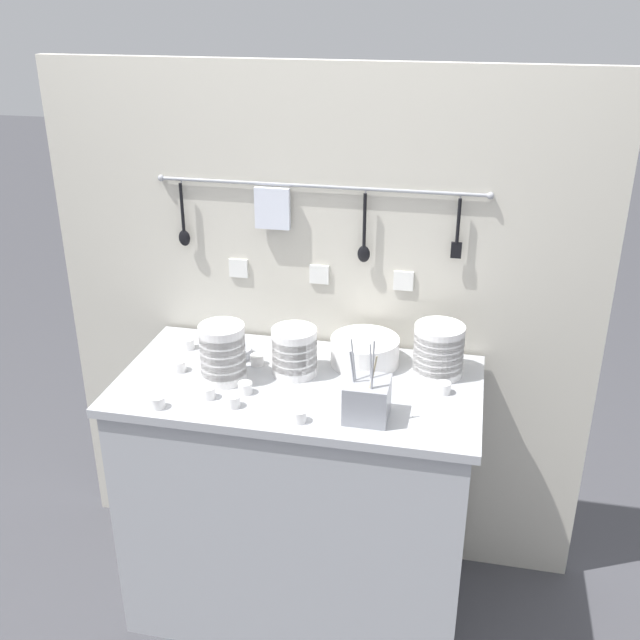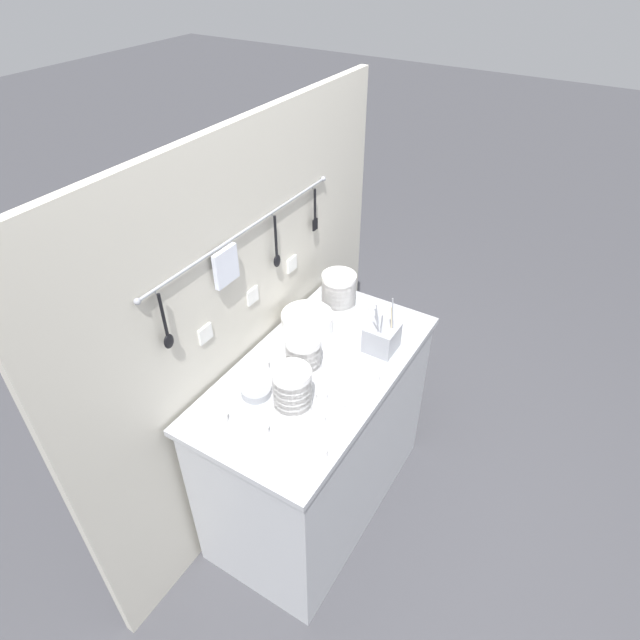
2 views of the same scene
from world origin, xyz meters
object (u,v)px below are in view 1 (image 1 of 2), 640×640
object	(u,v)px
cup_edge_far	(157,402)
bowl_stack_nested_right	(438,350)
bowl_stack_short_front	(294,351)
cutlery_caddy	(367,399)
cup_back_right	(188,343)
cup_by_caddy	(299,416)
cup_beside_plates	(208,393)
plate_stack	(365,351)
cup_mid_row	(279,347)
cup_edge_near	(245,388)
cup_front_left	(233,401)
steel_mixing_bowl	(235,352)
cup_front_right	(444,388)
cup_back_left	(179,366)
bowl_stack_wide_centre	(223,353)
cup_centre	(257,360)

from	to	relation	value
cup_edge_far	bowl_stack_nested_right	bearing A→B (deg)	26.05
bowl_stack_short_front	cutlery_caddy	xyz separation A→B (m)	(0.28, -0.23, -0.02)
cup_back_right	cup_by_caddy	bearing A→B (deg)	-38.09
cup_edge_far	cup_beside_plates	world-z (taller)	same
bowl_stack_short_front	plate_stack	world-z (taller)	bowl_stack_short_front
cup_back_right	cup_mid_row	bearing A→B (deg)	7.07
bowl_stack_short_front	cup_edge_near	bearing A→B (deg)	-126.66
cutlery_caddy	cup_front_left	distance (m)	0.42
cup_back_right	cup_front_left	xyz separation A→B (m)	(0.29, -0.36, 0.00)
plate_stack	cup_edge_near	distance (m)	0.45
plate_stack	cup_edge_near	size ratio (longest dim) A/B	5.17
steel_mixing_bowl	cup_front_left	size ratio (longest dim) A/B	2.66
bowl_stack_short_front	cup_front_right	xyz separation A→B (m)	(0.51, -0.03, -0.06)
cup_back_left	cup_mid_row	distance (m)	0.36
bowl_stack_wide_centre	cup_back_left	bearing A→B (deg)	172.04
bowl_stack_wide_centre	bowl_stack_nested_right	bearing A→B (deg)	15.35
bowl_stack_nested_right	cup_edge_far	size ratio (longest dim) A/B	3.85
steel_mixing_bowl	cup_front_right	distance (m)	0.75
steel_mixing_bowl	cup_back_left	bearing A→B (deg)	-136.45
cup_by_caddy	cup_front_left	bearing A→B (deg)	169.22
bowl_stack_short_front	cup_centre	distance (m)	0.16
cup_edge_far	cup_centre	distance (m)	0.41
bowl_stack_wide_centre	cup_centre	size ratio (longest dim) A/B	4.29
cup_beside_plates	cup_mid_row	distance (m)	0.39
steel_mixing_bowl	cup_front_right	size ratio (longest dim) A/B	2.66
cutlery_caddy	cup_front_right	xyz separation A→B (m)	(0.22, 0.20, -0.04)
bowl_stack_nested_right	plate_stack	xyz separation A→B (m)	(-0.25, 0.02, -0.04)
cup_mid_row	bowl_stack_nested_right	bearing A→B (deg)	-4.39
cup_back_right	cup_back_left	size ratio (longest dim) A/B	1.00
plate_stack	cup_edge_far	bearing A→B (deg)	-143.50
bowl_stack_wide_centre	cup_front_left	xyz separation A→B (m)	(0.08, -0.16, -0.08)
plate_stack	steel_mixing_bowl	distance (m)	0.46
bowl_stack_short_front	cup_mid_row	distance (m)	0.18
bowl_stack_nested_right	cup_back_left	size ratio (longest dim) A/B	3.85
bowl_stack_nested_right	cutlery_caddy	world-z (taller)	cutlery_caddy
cup_back_left	cup_beside_plates	distance (m)	0.22
bowl_stack_nested_right	cup_centre	world-z (taller)	bowl_stack_nested_right
cup_back_right	plate_stack	bearing A→B (deg)	1.84
bowl_stack_nested_right	steel_mixing_bowl	distance (m)	0.72
cutlery_caddy	cup_front_left	xyz separation A→B (m)	(-0.42, -0.03, -0.04)
bowl_stack_nested_right	plate_stack	size ratio (longest dim) A/B	0.74
cup_front_left	cup_mid_row	bearing A→B (deg)	84.04
bowl_stack_nested_right	cup_back_right	size ratio (longest dim) A/B	3.85
cup_edge_far	cup_front_right	size ratio (longest dim) A/B	1.00
cup_back_right	cup_beside_plates	size ratio (longest dim) A/B	1.00
cup_beside_plates	cup_by_caddy	world-z (taller)	same
bowl_stack_nested_right	cup_front_left	xyz separation A→B (m)	(-0.61, -0.36, -0.07)
steel_mixing_bowl	cup_edge_near	bearing A→B (deg)	-64.94
bowl_stack_nested_right	cup_back_right	distance (m)	0.90
cutlery_caddy	bowl_stack_short_front	bearing A→B (deg)	141.03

